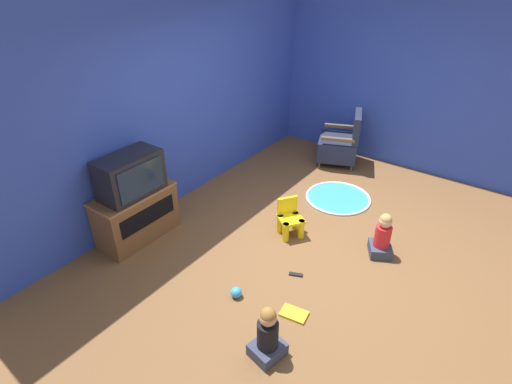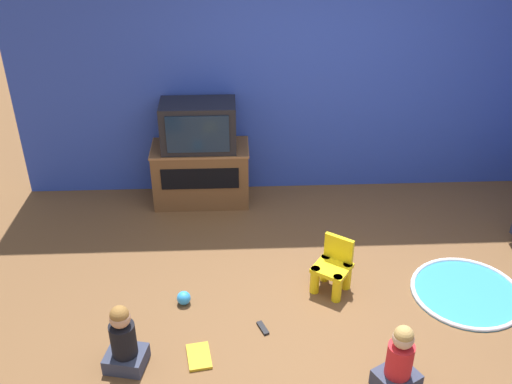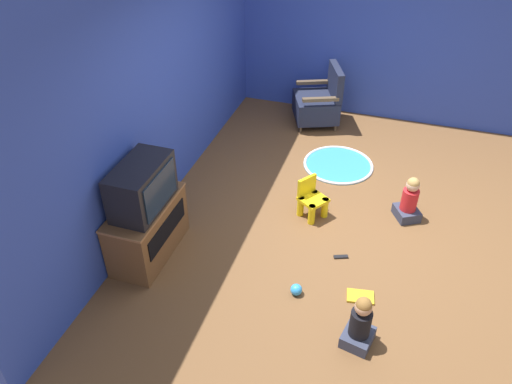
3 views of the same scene
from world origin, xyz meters
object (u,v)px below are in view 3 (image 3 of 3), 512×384
Objects in this scene: television at (142,186)px; remote_control at (341,257)px; toy_ball at (296,290)px; child_watching_left at (360,324)px; black_armchair at (319,102)px; book at (360,297)px; tv_cabinet at (148,229)px; yellow_kid_chair at (312,201)px; child_watching_center at (409,201)px.

remote_control is at bearing -74.45° from television.
toy_ball is at bearing 40.94° from remote_control.
child_watching_left is at bearing -120.08° from toy_ball.
child_watching_left is 4.83× the size of toy_ball.
black_armchair is 3.12× the size of book.
toy_ball is 0.72m from remote_control.
tv_cabinet is 3.49× the size of book.
television is 4.75× the size of remote_control.
book is 1.82× the size of remote_control.
television is 1.55× the size of yellow_kid_chair.
yellow_kid_chair is (-2.22, -0.41, -0.14)m from black_armchair.
toy_ball is at bearing -93.51° from television.
tv_cabinet is at bearing 89.86° from child_watching_center.
book is (-1.40, 0.32, -0.23)m from child_watching_center.
child_watching_center is at bearing -112.09° from book.
yellow_kid_chair is 0.86× the size of child_watching_center.
television is 2.39m from child_watching_left.
book is at bearing 97.73° from remote_control.
child_watching_left is at bearing -101.81° from tv_cabinet.
tv_cabinet is 1.65m from toy_ball.
toy_ball is 0.74× the size of remote_control.
yellow_kid_chair is 1.11m from child_watching_center.
black_armchair is 2.43m from child_watching_center.
tv_cabinet is 1.12× the size of black_armchair.
child_watching_left reaches higher than child_watching_center.
yellow_kid_chair is 1.34m from book.
black_armchair reaches higher than tv_cabinet.
child_watching_center is (1.44, -2.55, -0.09)m from tv_cabinet.
child_watching_left is at bearing 85.96° from book.
television is at bearing 86.49° from toy_ball.
yellow_kid_chair reaches higher than book.
tv_cabinet reaches higher than remote_control.
book is (0.52, 0.05, -0.23)m from child_watching_left.
tv_cabinet reaches higher than book.
television is at bearing -7.92° from book.
remote_control is at bearing -69.58° from book.
tv_cabinet is 2.93m from child_watching_center.
toy_ball reaches higher than book.
black_armchair is at bearing 7.77° from child_watching_center.
book is at bearing -3.59° from black_armchair.
child_watching_left reaches higher than book.
toy_ball is at bearing -138.97° from yellow_kid_chair.
black_armchair reaches higher than remote_control.
child_watching_center is 4.80× the size of toy_ball.
book is at bearing -76.45° from toy_ball.
television reaches higher than yellow_kid_chair.
child_watching_center is 3.55× the size of remote_control.
television is at bearing 89.97° from child_watching_left.
remote_control is at bearing 29.66° from child_watching_left.
toy_ball is at bearing 71.81° from child_watching_left.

